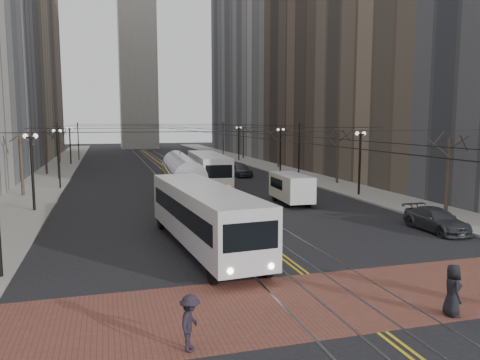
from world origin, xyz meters
TOP-DOWN VIEW (x-y plane):
  - ground at (0.00, 0.00)m, footprint 260.00×260.00m
  - sidewalk_left at (-15.00, 45.00)m, footprint 5.00×140.00m
  - sidewalk_right at (15.00, 45.00)m, footprint 5.00×140.00m
  - crosswalk_band at (0.00, -4.00)m, footprint 25.00×6.00m
  - streetcar_rails at (0.00, 45.00)m, footprint 4.80×130.00m
  - centre_lines at (0.00, 45.00)m, footprint 0.42×130.00m
  - building_left_far at (-25.50, 86.00)m, footprint 16.00×20.00m
  - building_right_mid at (25.50, 46.00)m, footprint 16.00×20.00m
  - building_right_midfar at (27.50, 66.00)m, footprint 20.00×20.00m
  - building_right_far at (25.50, 86.00)m, footprint 16.00×20.00m
  - clock_tower at (0.00, 102.00)m, footprint 12.00×12.00m
  - lamp_posts at (-0.00, 28.75)m, footprint 27.60×57.20m
  - street_trees at (0.00, 35.25)m, footprint 31.68×53.28m
  - trolley_wires at (0.00, 34.83)m, footprint 25.96×120.00m
  - transit_bus at (-3.50, 4.44)m, footprint 3.88×13.50m
  - streetcar at (-2.50, 17.93)m, footprint 3.31×13.47m
  - rear_bus at (1.80, 27.84)m, footprint 3.66×13.21m
  - cargo_van at (6.19, 15.89)m, footprint 2.35×5.63m
  - sedan_grey at (7.48, 35.94)m, footprint 2.54×5.24m
  - sedan_parked at (11.20, 4.43)m, footprint 1.99×4.88m
  - pedestrian_a at (3.09, -6.50)m, footprint 0.84×1.03m
  - pedestrian_d at (-6.17, -6.50)m, footprint 1.05×1.27m

SIDE VIEW (x-z plane):
  - ground at x=0.00m, z-range 0.00..0.00m
  - streetcar_rails at x=0.00m, z-range 0.00..0.01m
  - crosswalk_band at x=0.00m, z-range 0.00..0.01m
  - centre_lines at x=0.00m, z-range 0.01..0.01m
  - sidewalk_left at x=-15.00m, z-range 0.00..0.15m
  - sidewalk_right at x=15.00m, z-range 0.00..0.15m
  - sedan_parked at x=11.20m, z-range 0.00..1.42m
  - sedan_grey at x=7.48m, z-range 0.00..1.72m
  - pedestrian_d at x=-6.17m, z-range 0.01..1.73m
  - pedestrian_a at x=3.09m, z-range 0.01..1.85m
  - cargo_van at x=6.19m, z-range 0.00..2.45m
  - streetcar at x=-2.50m, z-range 0.00..3.14m
  - transit_bus at x=-3.50m, z-range 0.00..3.33m
  - rear_bus at x=1.80m, z-range 0.00..3.41m
  - street_trees at x=0.00m, z-range 0.00..5.60m
  - lamp_posts at x=0.00m, z-range 0.00..5.60m
  - trolley_wires at x=0.00m, z-range 0.47..7.07m
  - building_right_mid at x=25.50m, z-range 0.00..34.00m
  - building_left_far at x=-25.50m, z-range 0.00..40.00m
  - building_right_far at x=25.50m, z-range 0.00..40.00m
  - building_right_midfar at x=27.50m, z-range 0.00..52.00m
  - clock_tower at x=0.00m, z-range 2.96..68.96m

